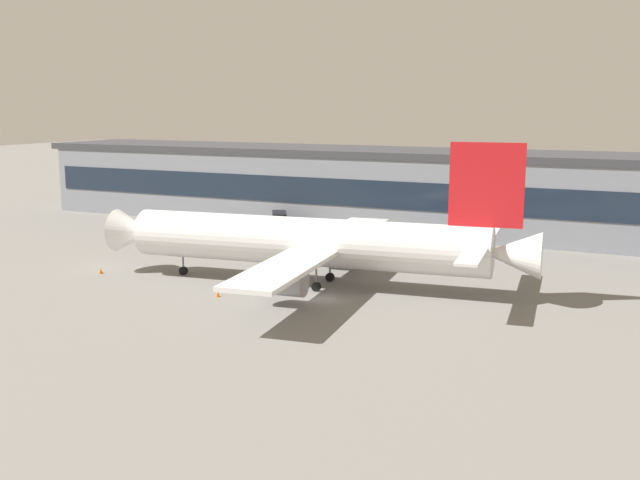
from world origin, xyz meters
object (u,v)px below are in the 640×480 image
at_px(stair_truck, 279,221).
at_px(follow_me_car, 455,240).
at_px(pushback_tractor, 235,224).
at_px(traffic_cone_1, 101,271).
at_px(belt_loader, 180,227).
at_px(airliner, 313,242).
at_px(traffic_cone_0, 218,294).

distance_m(stair_truck, follow_me_car, 31.60).
bearing_deg(pushback_tractor, traffic_cone_1, -85.89).
height_order(follow_me_car, belt_loader, belt_loader).
bearing_deg(airliner, traffic_cone_1, -167.37).
bearing_deg(traffic_cone_1, follow_me_car, 45.78).
bearing_deg(traffic_cone_0, stair_truck, 109.55).
bearing_deg(traffic_cone_1, traffic_cone_0, -9.55).
xyz_separation_m(pushback_tractor, traffic_cone_1, (2.70, -37.58, -0.70)).
height_order(stair_truck, traffic_cone_0, stair_truck).
height_order(belt_loader, traffic_cone_0, belt_loader).
bearing_deg(belt_loader, traffic_cone_0, -48.24).
height_order(airliner, belt_loader, airliner).
relative_size(airliner, stair_truck, 8.62).
xyz_separation_m(stair_truck, traffic_cone_0, (14.97, -42.17, -1.66)).
height_order(stair_truck, follow_me_car, stair_truck).
bearing_deg(belt_loader, pushback_tractor, 50.23).
relative_size(stair_truck, follow_me_car, 1.41).
xyz_separation_m(airliner, traffic_cone_0, (-7.51, -9.83, -5.12)).
bearing_deg(airliner, belt_loader, 147.73).
relative_size(pushback_tractor, traffic_cone_1, 7.78).
bearing_deg(pushback_tractor, follow_me_car, 1.17).
relative_size(airliner, pushback_tractor, 10.11).
bearing_deg(belt_loader, airliner, -32.27).
bearing_deg(pushback_tractor, belt_loader, -129.77).
height_order(follow_me_car, pushback_tractor, follow_me_car).
bearing_deg(stair_truck, traffic_cone_0, -70.45).
xyz_separation_m(belt_loader, pushback_tractor, (6.38, 7.66, -0.10)).
height_order(airliner, follow_me_car, airliner).
xyz_separation_m(follow_me_car, pushback_tractor, (-40.07, -0.82, -0.04)).
bearing_deg(traffic_cone_0, airliner, 52.62).
xyz_separation_m(airliner, pushback_tractor, (-30.96, 31.24, -4.39)).
height_order(traffic_cone_0, traffic_cone_1, traffic_cone_1).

